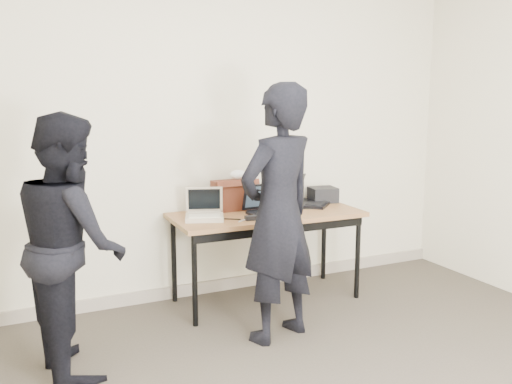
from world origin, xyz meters
TOP-DOWN VIEW (x-y plane):
  - room at (0.00, 0.00)m, footprint 4.60×4.60m
  - desk at (0.33, 1.87)m, footprint 1.51×0.68m
  - laptop_beige at (-0.19, 1.90)m, footprint 0.36×0.35m
  - laptop_center at (0.31, 1.87)m, footprint 0.31×0.30m
  - laptop_right at (0.78, 2.02)m, footprint 0.46×0.46m
  - leather_satchel at (0.15, 2.10)m, footprint 0.36×0.18m
  - tissue at (0.18, 2.11)m, footprint 0.14×0.11m
  - equipment_box at (0.96, 2.07)m, footprint 0.25×0.22m
  - power_brick at (0.11, 1.71)m, footprint 0.09×0.06m
  - cables at (0.37, 1.88)m, footprint 1.15×0.46m
  - person_typist at (0.08, 1.22)m, footprint 0.73×0.59m
  - person_observer at (-1.23, 1.38)m, footprint 0.65×0.81m
  - baseboard at (0.00, 2.23)m, footprint 4.50×0.03m

SIDE VIEW (x-z plane):
  - baseboard at x=0.00m, z-range 0.00..0.10m
  - desk at x=0.33m, z-range 0.30..1.02m
  - cables at x=0.37m, z-range 0.72..0.73m
  - power_brick at x=0.11m, z-range 0.72..0.75m
  - laptop_beige at x=-0.19m, z-range 0.65..0.88m
  - laptop_center at x=0.31m, z-range 0.66..0.88m
  - laptop_right at x=0.78m, z-range 0.65..0.90m
  - person_observer at x=-1.23m, z-range 0.00..1.56m
  - equipment_box at x=0.96m, z-range 0.72..0.85m
  - leather_satchel at x=0.15m, z-range 0.72..0.97m
  - person_typist at x=0.08m, z-range 0.00..1.73m
  - tissue at x=0.18m, z-range 0.97..1.04m
  - room at x=0.00m, z-range -0.05..2.75m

